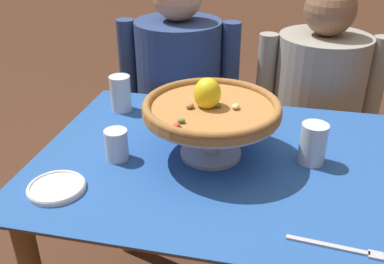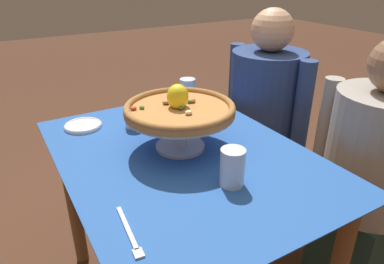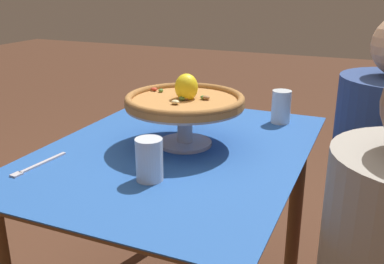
# 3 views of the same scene
# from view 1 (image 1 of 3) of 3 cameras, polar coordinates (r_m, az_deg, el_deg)

# --- Properties ---
(dining_table) EXTENTS (1.12, 0.84, 0.77)m
(dining_table) POSITION_cam_1_polar(r_m,az_deg,el_deg) (1.38, 4.07, -7.97)
(dining_table) COLOR brown
(dining_table) RESTS_ON ground
(pizza_stand) EXTENTS (0.40, 0.40, 0.14)m
(pizza_stand) POSITION_cam_1_polar(r_m,az_deg,el_deg) (1.28, 2.55, 0.89)
(pizza_stand) COLOR #B7B7C1
(pizza_stand) RESTS_ON dining_table
(pizza) EXTENTS (0.40, 0.40, 0.10)m
(pizza) POSITION_cam_1_polar(r_m,az_deg,el_deg) (1.25, 2.56, 3.43)
(pizza) COLOR #AD753D
(pizza) RESTS_ON pizza_stand
(water_glass_back_left) EXTENTS (0.08, 0.08, 0.13)m
(water_glass_back_left) POSITION_cam_1_polar(r_m,az_deg,el_deg) (1.61, -9.36, 4.75)
(water_glass_back_left) COLOR silver
(water_glass_back_left) RESTS_ON dining_table
(water_glass_side_left) EXTENTS (0.07, 0.07, 0.09)m
(water_glass_side_left) POSITION_cam_1_polar(r_m,az_deg,el_deg) (1.30, -9.88, -1.87)
(water_glass_side_left) COLOR silver
(water_glass_side_left) RESTS_ON dining_table
(water_glass_side_right) EXTENTS (0.08, 0.08, 0.12)m
(water_glass_side_right) POSITION_cam_1_polar(r_m,az_deg,el_deg) (1.31, 15.59, -1.76)
(water_glass_side_right) COLOR silver
(water_glass_side_right) RESTS_ON dining_table
(side_plate) EXTENTS (0.15, 0.15, 0.02)m
(side_plate) POSITION_cam_1_polar(r_m,az_deg,el_deg) (1.22, -17.41, -6.95)
(side_plate) COLOR white
(side_plate) RESTS_ON dining_table
(dinner_fork) EXTENTS (0.21, 0.04, 0.01)m
(dinner_fork) POSITION_cam_1_polar(r_m,az_deg,el_deg) (1.05, 18.84, -14.23)
(dinner_fork) COLOR #B7B7C1
(dinner_fork) RESTS_ON dining_table
(diner_left) EXTENTS (0.53, 0.42, 1.21)m
(diner_left) POSITION_cam_1_polar(r_m,az_deg,el_deg) (2.01, -1.68, 3.22)
(diner_left) COLOR maroon
(diner_left) RESTS_ON ground
(diner_right) EXTENTS (0.54, 0.42, 1.17)m
(diner_right) POSITION_cam_1_polar(r_m,az_deg,el_deg) (2.02, 15.76, 1.58)
(diner_right) COLOR #1E3833
(diner_right) RESTS_ON ground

